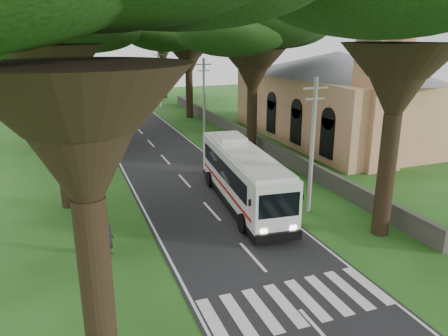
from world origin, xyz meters
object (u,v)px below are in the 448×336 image
at_px(distant_car_b, 105,103).
at_px(coach_bus, 243,175).
at_px(distant_car_a, 111,122).
at_px(pole_near, 312,144).
at_px(distant_car_c, 122,93).
at_px(pole_mid, 204,98).
at_px(church, 337,90).
at_px(pedestrian, 110,240).
at_px(pole_far, 159,79).

bearing_deg(distant_car_b, coach_bus, -95.68).
height_order(distant_car_a, distant_car_b, distant_car_a).
bearing_deg(pole_near, distant_car_c, 93.97).
height_order(pole_mid, distant_car_c, pole_mid).
xyz_separation_m(church, distant_car_a, (-20.62, 12.60, -4.12)).
xyz_separation_m(coach_bus, pedestrian, (-8.61, -3.89, -1.06)).
height_order(pole_near, distant_car_c, pole_near).
bearing_deg(distant_car_b, church, -66.01).
bearing_deg(pedestrian, pole_near, -69.12).
distance_m(pole_near, distant_car_b, 44.04).
xyz_separation_m(pole_near, distant_car_b, (-7.33, 43.29, -3.50)).
distance_m(distant_car_b, distant_car_c, 9.60).
bearing_deg(distant_car_b, distant_car_c, 55.89).
distance_m(church, distant_car_c, 40.14).
height_order(pole_mid, distant_car_b, pole_mid).
distance_m(pole_mid, pedestrian, 24.68).
distance_m(church, pedestrian, 29.83).
relative_size(pole_near, coach_bus, 0.67).
xyz_separation_m(distant_car_a, pedestrian, (-3.61, -29.52, 0.03)).
distance_m(pole_mid, pole_far, 20.00).
relative_size(distant_car_a, distant_car_b, 1.13).
bearing_deg(church, pole_far, 116.82).
distance_m(coach_bus, distant_car_c, 49.64).
xyz_separation_m(pole_near, pole_far, (0.00, 40.00, 0.00)).
xyz_separation_m(distant_car_a, distant_car_b, (0.93, 15.14, -0.11)).
bearing_deg(distant_car_c, pole_near, 96.84).
bearing_deg(distant_car_c, distant_car_a, 81.94).
distance_m(coach_bus, distant_car_b, 40.99).
distance_m(pole_near, coach_bus, 4.71).
bearing_deg(pole_far, church, -63.18).
bearing_deg(distant_car_a, distant_car_c, -113.66).
bearing_deg(church, pole_mid, 160.19).
xyz_separation_m(pole_mid, pedestrian, (-11.87, -21.37, -3.37)).
height_order(pole_mid, distant_car_a, pole_mid).
relative_size(pole_near, pole_mid, 1.00).
xyz_separation_m(pole_near, distant_car_c, (-3.62, 52.14, -3.39)).
distance_m(pole_far, distant_car_b, 8.76).
bearing_deg(distant_car_c, distant_car_b, 70.15).
relative_size(church, distant_car_a, 5.39).
bearing_deg(pole_far, coach_bus, -94.96).
distance_m(pole_far, distant_car_a, 14.84).
height_order(church, distant_car_a, church).
relative_size(distant_car_c, pedestrian, 3.20).
relative_size(church, distant_car_b, 6.11).
distance_m(church, distant_car_b, 34.28).
relative_size(pole_far, pedestrian, 4.91).
relative_size(coach_bus, distant_car_a, 2.70).
xyz_separation_m(pole_near, distant_car_a, (-8.25, 28.14, -3.39)).
height_order(coach_bus, distant_car_c, coach_bus).
relative_size(distant_car_b, distant_car_c, 0.75).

